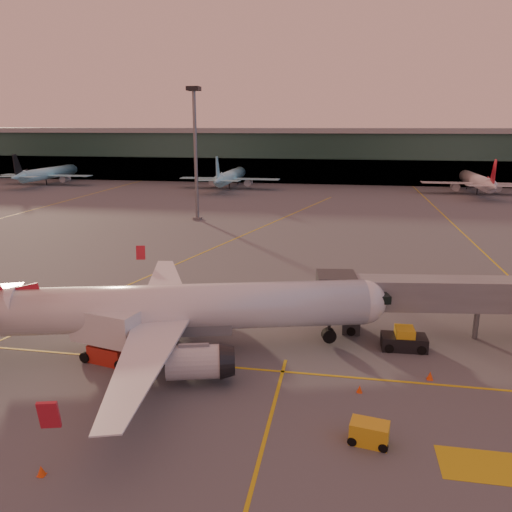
% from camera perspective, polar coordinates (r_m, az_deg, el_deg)
% --- Properties ---
extents(ground, '(600.00, 600.00, 0.00)m').
position_cam_1_polar(ground, '(36.21, -6.16, -15.99)').
color(ground, '#4C4F54').
rests_on(ground, ground).
extents(taxi_markings, '(100.12, 173.00, 0.01)m').
position_cam_1_polar(taxi_markings, '(78.29, -2.30, 1.08)').
color(taxi_markings, gold).
rests_on(taxi_markings, ground).
extents(terminal, '(400.00, 20.00, 17.60)m').
position_cam_1_polar(terminal, '(172.11, 7.20, 11.37)').
color(terminal, '#19382D').
rests_on(terminal, ground).
extents(mast_west_near, '(2.40, 2.40, 25.60)m').
position_cam_1_polar(mast_west_near, '(100.20, -6.95, 12.56)').
color(mast_west_near, slate).
rests_on(mast_west_near, ground).
extents(distant_aircraft_row, '(290.00, 34.00, 13.00)m').
position_cam_1_polar(distant_aircraft_row, '(151.96, -1.41, 7.73)').
color(distant_aircraft_row, '#95E8F9').
rests_on(distant_aircraft_row, ground).
extents(main_airplane, '(36.57, 33.34, 11.21)m').
position_cam_1_polar(main_airplane, '(42.12, -9.60, -6.08)').
color(main_airplane, white).
rests_on(main_airplane, ground).
extents(jet_bridge, '(29.38, 6.93, 5.64)m').
position_cam_1_polar(jet_bridge, '(48.59, 25.67, -4.21)').
color(jet_bridge, slate).
rests_on(jet_bridge, ground).
extents(catering_truck, '(5.96, 3.63, 4.32)m').
position_cam_1_polar(catering_truck, '(42.04, -16.61, -8.29)').
color(catering_truck, '#AE2518').
rests_on(catering_truck, ground).
extents(gpu_cart, '(2.51, 1.76, 1.35)m').
position_cam_1_polar(gpu_cart, '(32.25, 12.81, -19.16)').
color(gpu_cart, gold).
rests_on(gpu_cart, ground).
extents(pushback_tug, '(3.81, 2.18, 1.92)m').
position_cam_1_polar(pushback_tug, '(44.65, 16.56, -9.24)').
color(pushback_tug, black).
rests_on(pushback_tug, ground).
extents(cone_nose, '(0.50, 0.50, 0.63)m').
position_cam_1_polar(cone_nose, '(40.49, 19.27, -12.79)').
color(cone_nose, '#F6490C').
rests_on(cone_nose, ground).
extents(cone_wing_right, '(0.47, 0.47, 0.60)m').
position_cam_1_polar(cone_wing_right, '(31.68, -23.33, -21.61)').
color(cone_wing_right, '#F6490C').
rests_on(cone_wing_right, ground).
extents(cone_wing_left, '(0.49, 0.49, 0.63)m').
position_cam_1_polar(cone_wing_left, '(57.93, -3.67, -3.56)').
color(cone_wing_left, '#F6490C').
rests_on(cone_wing_left, ground).
extents(cone_fwd, '(0.43, 0.43, 0.54)m').
position_cam_1_polar(cone_fwd, '(37.47, 11.75, -14.65)').
color(cone_fwd, '#F6490C').
rests_on(cone_fwd, ground).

